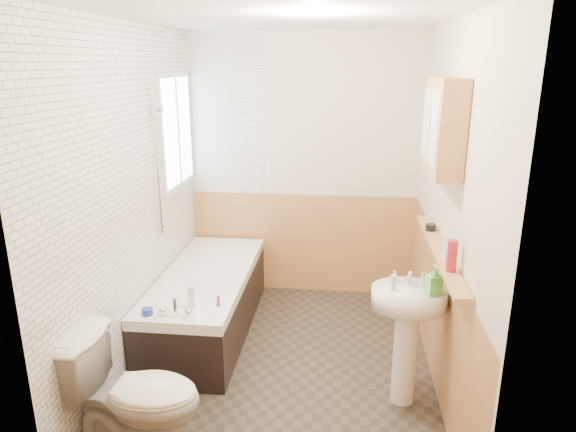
{
  "coord_description": "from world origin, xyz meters",
  "views": [
    {
      "loc": [
        0.4,
        -3.41,
        2.22
      ],
      "look_at": [
        0.0,
        0.15,
        1.15
      ],
      "focal_mm": 32.0,
      "sensor_mm": 36.0,
      "label": 1
    }
  ],
  "objects_px": {
    "bathtub": "(207,300)",
    "medicine_cabinet": "(443,126)",
    "sink": "(407,322)",
    "toilet": "(135,396)",
    "pine_shelf": "(439,250)"
  },
  "relations": [
    {
      "from": "toilet",
      "to": "medicine_cabinet",
      "type": "xyz_separation_m",
      "value": [
        1.77,
        0.96,
        1.45
      ]
    },
    {
      "from": "bathtub",
      "to": "medicine_cabinet",
      "type": "xyz_separation_m",
      "value": [
        1.74,
        -0.51,
        1.56
      ]
    },
    {
      "from": "toilet",
      "to": "medicine_cabinet",
      "type": "distance_m",
      "value": 2.48
    },
    {
      "from": "bathtub",
      "to": "toilet",
      "type": "height_order",
      "value": "toilet"
    },
    {
      "from": "bathtub",
      "to": "medicine_cabinet",
      "type": "bearing_deg",
      "value": -16.29
    },
    {
      "from": "medicine_cabinet",
      "to": "bathtub",
      "type": "bearing_deg",
      "value": 163.71
    },
    {
      "from": "sink",
      "to": "toilet",
      "type": "bearing_deg",
      "value": -167.08
    },
    {
      "from": "bathtub",
      "to": "medicine_cabinet",
      "type": "relative_size",
      "value": 2.66
    },
    {
      "from": "bathtub",
      "to": "toilet",
      "type": "bearing_deg",
      "value": -91.17
    },
    {
      "from": "pine_shelf",
      "to": "toilet",
      "type": "bearing_deg",
      "value": -154.12
    },
    {
      "from": "toilet",
      "to": "sink",
      "type": "distance_m",
      "value": 1.75
    },
    {
      "from": "sink",
      "to": "medicine_cabinet",
      "type": "distance_m",
      "value": 1.29
    },
    {
      "from": "toilet",
      "to": "pine_shelf",
      "type": "xyz_separation_m",
      "value": [
        1.8,
        0.87,
        0.64
      ]
    },
    {
      "from": "toilet",
      "to": "pine_shelf",
      "type": "height_order",
      "value": "pine_shelf"
    },
    {
      "from": "sink",
      "to": "medicine_cabinet",
      "type": "xyz_separation_m",
      "value": [
        0.17,
        0.28,
        1.24
      ]
    }
  ]
}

